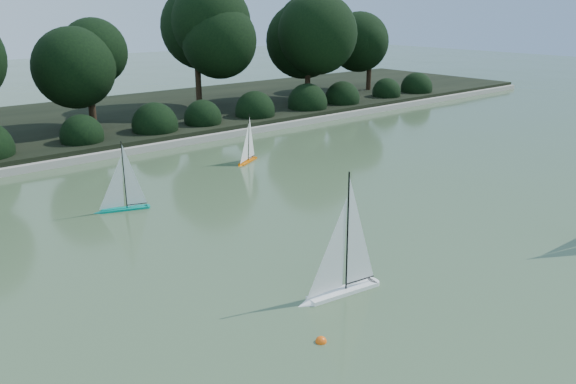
{
  "coord_description": "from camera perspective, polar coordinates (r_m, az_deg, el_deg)",
  "views": [
    {
      "loc": [
        -5.0,
        -4.62,
        3.68
      ],
      "look_at": [
        0.76,
        2.27,
        0.7
      ],
      "focal_mm": 35.0,
      "sensor_mm": 36.0,
      "label": 1
    }
  ],
  "objects": [
    {
      "name": "ground",
      "position": [
        7.74,
        6.6,
        -10.18
      ],
      "size": [
        80.0,
        80.0,
        0.0
      ],
      "primitive_type": "plane",
      "color": "#32492C",
      "rests_on": "ground"
    },
    {
      "name": "pond_coping",
      "position": [
        14.94,
        -19.16,
        3.44
      ],
      "size": [
        40.0,
        0.35,
        0.18
      ],
      "primitive_type": "cube",
      "color": "gray",
      "rests_on": "ground"
    },
    {
      "name": "far_bank",
      "position": [
        18.65,
        -23.72,
        5.91
      ],
      "size": [
        40.0,
        8.0,
        0.3
      ],
      "primitive_type": "cube",
      "color": "black",
      "rests_on": "ground"
    },
    {
      "name": "tree_line",
      "position": [
        17.25,
        -19.23,
        13.94
      ],
      "size": [
        26.31,
        3.93,
        4.39
      ],
      "color": "black",
      "rests_on": "ground"
    },
    {
      "name": "shrub_hedge",
      "position": [
        15.69,
        -20.51,
        5.33
      ],
      "size": [
        29.1,
        1.1,
        1.1
      ],
      "color": "black",
      "rests_on": "ground"
    },
    {
      "name": "sailboat_white_a",
      "position": [
        7.54,
        5.03,
        -8.49
      ],
      "size": [
        1.32,
        0.39,
        1.8
      ],
      "color": "white",
      "rests_on": "ground"
    },
    {
      "name": "sailboat_orange",
      "position": [
        13.88,
        -4.26,
        3.81
      ],
      "size": [
        0.89,
        0.55,
        1.28
      ],
      "color": "#DD5C00",
      "rests_on": "ground"
    },
    {
      "name": "sailboat_teal",
      "position": [
        11.02,
        -16.74,
        -0.71
      ],
      "size": [
        1.03,
        0.5,
        1.43
      ],
      "color": "#01846F",
      "rests_on": "ground"
    },
    {
      "name": "race_buoy",
      "position": [
        6.71,
        3.38,
        -14.95
      ],
      "size": [
        0.13,
        0.13,
        0.13
      ],
      "primitive_type": "sphere",
      "color": "#FA590D",
      "rests_on": "ground"
    }
  ]
}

